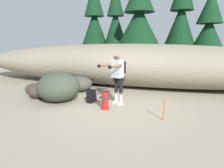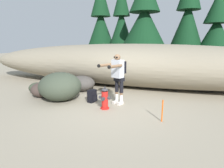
# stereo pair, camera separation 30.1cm
# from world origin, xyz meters

# --- Properties ---
(ground_plane) EXTENTS (56.00, 56.00, 0.04)m
(ground_plane) POSITION_xyz_m (0.00, 0.00, -0.02)
(ground_plane) COLOR gray
(dirt_embankment) EXTENTS (17.01, 3.20, 1.98)m
(dirt_embankment) POSITION_xyz_m (0.00, 3.44, 0.99)
(dirt_embankment) COLOR gray
(dirt_embankment) RESTS_ON ground_plane
(fire_hydrant) EXTENTS (0.38, 0.33, 0.71)m
(fire_hydrant) POSITION_xyz_m (-0.16, -0.12, 0.33)
(fire_hydrant) COLOR red
(fire_hydrant) RESTS_ON ground_plane
(utility_worker) EXTENTS (0.74, 1.04, 1.69)m
(utility_worker) POSITION_xyz_m (0.08, 0.45, 1.07)
(utility_worker) COLOR beige
(utility_worker) RESTS_ON ground_plane
(spare_backpack) EXTENTS (0.33, 0.34, 0.47)m
(spare_backpack) POSITION_xyz_m (-0.83, 0.37, 0.22)
(spare_backpack) COLOR black
(spare_backpack) RESTS_ON ground_plane
(boulder_large) EXTENTS (2.15, 2.15, 1.02)m
(boulder_large) POSITION_xyz_m (-2.01, 0.21, 0.51)
(boulder_large) COLOR #384132
(boulder_large) RESTS_ON ground_plane
(boulder_mid) EXTENTS (1.20, 1.19, 0.64)m
(boulder_mid) POSITION_xyz_m (-1.97, 1.68, 0.32)
(boulder_mid) COLOR #45403D
(boulder_mid) RESTS_ON ground_plane
(boulder_small) EXTENTS (0.84, 0.83, 0.44)m
(boulder_small) POSITION_xyz_m (-3.50, 0.70, 0.22)
(boulder_small) COLOR #343B2C
(boulder_small) RESTS_ON ground_plane
(boulder_outlier) EXTENTS (1.12, 1.10, 0.57)m
(boulder_outlier) POSITION_xyz_m (-2.91, 0.31, 0.29)
(boulder_outlier) COLOR #40322D
(boulder_outlier) RESTS_ON ground_plane
(pine_tree_far_left) EXTENTS (2.42, 2.42, 6.70)m
(pine_tree_far_left) POSITION_xyz_m (-4.23, 9.26, 3.54)
(pine_tree_far_left) COLOR #47331E
(pine_tree_far_left) RESTS_ON ground_plane
(pine_tree_left) EXTENTS (1.88, 1.88, 6.18)m
(pine_tree_left) POSITION_xyz_m (-2.21, 8.28, 3.44)
(pine_tree_left) COLOR #47331E
(pine_tree_left) RESTS_ON ground_plane
(pine_tree_center) EXTENTS (2.85, 2.85, 5.97)m
(pine_tree_center) POSITION_xyz_m (-0.27, 6.66, 3.43)
(pine_tree_center) COLOR #47331E
(pine_tree_center) RESTS_ON ground_plane
(pine_tree_right) EXTENTS (2.25, 2.25, 6.59)m
(pine_tree_right) POSITION_xyz_m (2.22, 8.04, 3.55)
(pine_tree_right) COLOR #47331E
(pine_tree_right) RESTS_ON ground_plane
(pine_tree_far_right) EXTENTS (2.36, 2.36, 5.13)m
(pine_tree_far_right) POSITION_xyz_m (3.86, 7.82, 2.80)
(pine_tree_far_right) COLOR #47331E
(pine_tree_far_right) RESTS_ON ground_plane
(survey_stake) EXTENTS (0.04, 0.04, 0.60)m
(survey_stake) POSITION_xyz_m (1.64, -0.53, 0.30)
(survey_stake) COLOR #E55914
(survey_stake) RESTS_ON ground_plane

